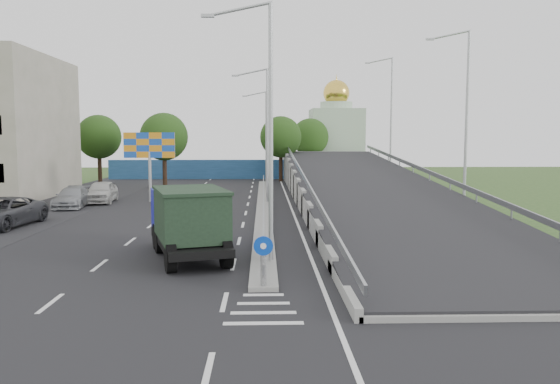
{
  "coord_description": "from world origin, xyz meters",
  "views": [
    {
      "loc": [
        0.02,
        -15.41,
        5.05
      ],
      "look_at": [
        0.88,
        13.41,
        2.2
      ],
      "focal_mm": 35.0,
      "sensor_mm": 36.0,
      "label": 1
    }
  ],
  "objects_px": {
    "lamp_post_near": "(266,119)",
    "lamp_post_far": "(264,131)",
    "sign_bollard": "(263,261)",
    "dump_truck": "(187,218)",
    "parked_car_d": "(72,198)",
    "church": "(336,136)",
    "parked_car_c": "(1,213)",
    "billboard": "(149,149)",
    "lamp_post_mid": "(265,128)",
    "parked_car_e": "(101,192)"
  },
  "relations": [
    {
      "from": "lamp_post_mid",
      "to": "lamp_post_near",
      "type": "bearing_deg",
      "value": -90.0
    },
    {
      "from": "lamp_post_mid",
      "to": "dump_truck",
      "type": "relative_size",
      "value": 1.4
    },
    {
      "from": "lamp_post_near",
      "to": "billboard",
      "type": "relative_size",
      "value": 1.83
    },
    {
      "from": "sign_bollard",
      "to": "parked_car_c",
      "type": "bearing_deg",
      "value": 137.76
    },
    {
      "from": "parked_car_c",
      "to": "parked_car_d",
      "type": "height_order",
      "value": "parked_car_c"
    },
    {
      "from": "parked_car_d",
      "to": "parked_car_c",
      "type": "bearing_deg",
      "value": -101.57
    },
    {
      "from": "billboard",
      "to": "parked_car_c",
      "type": "bearing_deg",
      "value": -115.5
    },
    {
      "from": "lamp_post_near",
      "to": "lamp_post_mid",
      "type": "xyz_separation_m",
      "value": [
        0.0,
        20.0,
        0.0
      ]
    },
    {
      "from": "parked_car_e",
      "to": "church",
      "type": "bearing_deg",
      "value": 49.56
    },
    {
      "from": "billboard",
      "to": "parked_car_e",
      "type": "height_order",
      "value": "billboard"
    },
    {
      "from": "lamp_post_mid",
      "to": "parked_car_c",
      "type": "xyz_separation_m",
      "value": [
        -14.99,
        -10.32,
        -4.96
      ]
    },
    {
      "from": "lamp_post_mid",
      "to": "dump_truck",
      "type": "distance_m",
      "value": 19.1
    },
    {
      "from": "parked_car_c",
      "to": "lamp_post_far",
      "type": "bearing_deg",
      "value": 70.1
    },
    {
      "from": "lamp_post_near",
      "to": "lamp_post_mid",
      "type": "height_order",
      "value": "same"
    },
    {
      "from": "lamp_post_far",
      "to": "lamp_post_near",
      "type": "bearing_deg",
      "value": -90.0
    },
    {
      "from": "lamp_post_near",
      "to": "lamp_post_far",
      "type": "xyz_separation_m",
      "value": [
        0.0,
        40.0,
        0.0
      ]
    },
    {
      "from": "sign_bollard",
      "to": "lamp_post_mid",
      "type": "xyz_separation_m",
      "value": [
        0.11,
        23.83,
        4.77
      ]
    },
    {
      "from": "lamp_post_mid",
      "to": "church",
      "type": "xyz_separation_m",
      "value": [
        9.89,
        34.0,
        -0.5
      ]
    },
    {
      "from": "parked_car_d",
      "to": "lamp_post_near",
      "type": "bearing_deg",
      "value": -58.46
    },
    {
      "from": "sign_bollard",
      "to": "billboard",
      "type": "bearing_deg",
      "value": 109.21
    },
    {
      "from": "lamp_post_mid",
      "to": "parked_car_d",
      "type": "bearing_deg",
      "value": -174.1
    },
    {
      "from": "sign_bollard",
      "to": "parked_car_c",
      "type": "xyz_separation_m",
      "value": [
        -14.88,
        13.51,
        -0.19
      ]
    },
    {
      "from": "church",
      "to": "dump_truck",
      "type": "bearing_deg",
      "value": -104.19
    },
    {
      "from": "parked_car_d",
      "to": "parked_car_e",
      "type": "xyz_separation_m",
      "value": [
        1.22,
        2.98,
        0.13
      ]
    },
    {
      "from": "church",
      "to": "billboard",
      "type": "xyz_separation_m",
      "value": [
        -19.0,
        -32.0,
        -1.12
      ]
    },
    {
      "from": "parked_car_c",
      "to": "parked_car_e",
      "type": "distance_m",
      "value": 12.03
    },
    {
      "from": "lamp_post_mid",
      "to": "lamp_post_far",
      "type": "bearing_deg",
      "value": 90.0
    },
    {
      "from": "church",
      "to": "lamp_post_far",
      "type": "bearing_deg",
      "value": -125.24
    },
    {
      "from": "church",
      "to": "dump_truck",
      "type": "xyz_separation_m",
      "value": [
        -13.23,
        -52.35,
        -3.65
      ]
    },
    {
      "from": "lamp_post_near",
      "to": "parked_car_d",
      "type": "xyz_separation_m",
      "value": [
        -14.06,
        18.55,
        -5.07
      ]
    },
    {
      "from": "lamp_post_mid",
      "to": "parked_car_c",
      "type": "bearing_deg",
      "value": -145.45
    },
    {
      "from": "lamp_post_far",
      "to": "parked_car_d",
      "type": "height_order",
      "value": "lamp_post_far"
    },
    {
      "from": "lamp_post_near",
      "to": "lamp_post_far",
      "type": "distance_m",
      "value": 40.0
    },
    {
      "from": "dump_truck",
      "to": "parked_car_d",
      "type": "xyz_separation_m",
      "value": [
        -10.72,
        16.89,
        -0.92
      ]
    },
    {
      "from": "lamp_post_far",
      "to": "church",
      "type": "xyz_separation_m",
      "value": [
        9.89,
        14.0,
        -0.5
      ]
    },
    {
      "from": "lamp_post_far",
      "to": "dump_truck",
      "type": "relative_size",
      "value": 1.4
    },
    {
      "from": "sign_bollard",
      "to": "parked_car_c",
      "type": "relative_size",
      "value": 0.27
    },
    {
      "from": "sign_bollard",
      "to": "lamp_post_near",
      "type": "height_order",
      "value": "lamp_post_near"
    },
    {
      "from": "lamp_post_near",
      "to": "dump_truck",
      "type": "height_order",
      "value": "lamp_post_near"
    },
    {
      "from": "parked_car_e",
      "to": "lamp_post_far",
      "type": "bearing_deg",
      "value": 49.75
    },
    {
      "from": "lamp_post_near",
      "to": "lamp_post_mid",
      "type": "bearing_deg",
      "value": 90.0
    },
    {
      "from": "sign_bollard",
      "to": "billboard",
      "type": "relative_size",
      "value": 0.3
    },
    {
      "from": "sign_bollard",
      "to": "dump_truck",
      "type": "bearing_deg",
      "value": 120.53
    },
    {
      "from": "sign_bollard",
      "to": "church",
      "type": "distance_m",
      "value": 58.84
    },
    {
      "from": "billboard",
      "to": "parked_car_c",
      "type": "xyz_separation_m",
      "value": [
        -5.88,
        -12.32,
        -3.34
      ]
    },
    {
      "from": "parked_car_e",
      "to": "parked_car_c",
      "type": "bearing_deg",
      "value": -105.73
    },
    {
      "from": "lamp_post_near",
      "to": "church",
      "type": "relative_size",
      "value": 0.73
    },
    {
      "from": "lamp_post_mid",
      "to": "billboard",
      "type": "distance_m",
      "value": 9.47
    },
    {
      "from": "dump_truck",
      "to": "parked_car_d",
      "type": "bearing_deg",
      "value": 105.65
    },
    {
      "from": "billboard",
      "to": "sign_bollard",
      "type": "bearing_deg",
      "value": -70.79
    }
  ]
}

